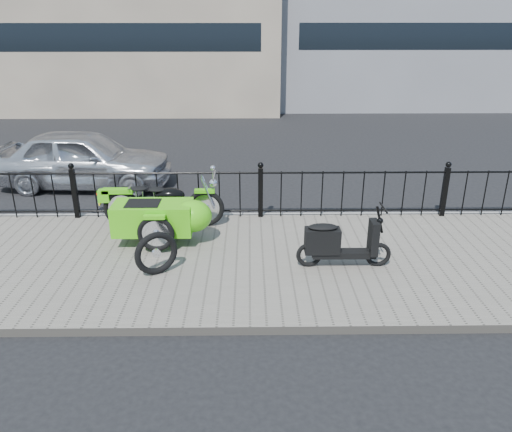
{
  "coord_description": "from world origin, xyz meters",
  "views": [
    {
      "loc": [
        -0.21,
        -7.62,
        3.68
      ],
      "look_at": [
        -0.1,
        -0.1,
        0.68
      ],
      "focal_mm": 35.0,
      "sensor_mm": 36.0,
      "label": 1
    }
  ],
  "objects_px": {
    "spare_tire": "(156,253)",
    "sedan_car": "(84,159)",
    "scooter": "(338,244)",
    "motorcycle_sidecar": "(165,214)"
  },
  "relations": [
    {
      "from": "spare_tire",
      "to": "motorcycle_sidecar",
      "type": "bearing_deg",
      "value": 92.31
    },
    {
      "from": "scooter",
      "to": "spare_tire",
      "type": "bearing_deg",
      "value": -175.69
    },
    {
      "from": "motorcycle_sidecar",
      "to": "scooter",
      "type": "relative_size",
      "value": 1.57
    },
    {
      "from": "motorcycle_sidecar",
      "to": "scooter",
      "type": "distance_m",
      "value": 2.94
    },
    {
      "from": "motorcycle_sidecar",
      "to": "spare_tire",
      "type": "bearing_deg",
      "value": -87.69
    },
    {
      "from": "scooter",
      "to": "spare_tire",
      "type": "distance_m",
      "value": 2.72
    },
    {
      "from": "motorcycle_sidecar",
      "to": "sedan_car",
      "type": "relative_size",
      "value": 0.58
    },
    {
      "from": "spare_tire",
      "to": "sedan_car",
      "type": "xyz_separation_m",
      "value": [
        -2.42,
        4.52,
        0.21
      ]
    },
    {
      "from": "scooter",
      "to": "sedan_car",
      "type": "xyz_separation_m",
      "value": [
        -5.13,
        4.32,
        0.17
      ]
    },
    {
      "from": "scooter",
      "to": "motorcycle_sidecar",
      "type": "bearing_deg",
      "value": 159.73
    }
  ]
}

